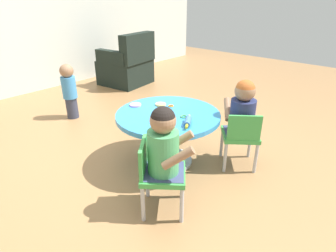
% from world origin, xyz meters
% --- Properties ---
extents(ground_plane, '(10.00, 10.00, 0.00)m').
position_xyz_m(ground_plane, '(0.00, 0.00, 0.00)').
color(ground_plane, '#9E7247').
extents(craft_table, '(0.90, 0.90, 0.49)m').
position_xyz_m(craft_table, '(0.00, 0.00, 0.37)').
color(craft_table, silver).
rests_on(craft_table, ground).
extents(child_chair_left, '(0.42, 0.42, 0.54)m').
position_xyz_m(child_chair_left, '(-0.51, -0.36, 0.31)').
color(child_chair_left, '#B7B7BC').
rests_on(child_chair_left, ground).
extents(seated_child_left, '(0.43, 0.44, 0.51)m').
position_xyz_m(seated_child_left, '(-0.49, -0.40, 0.53)').
color(seated_child_left, '#3F4772').
rests_on(seated_child_left, ground).
extents(child_chair_right, '(0.42, 0.42, 0.54)m').
position_xyz_m(child_chair_right, '(0.36, -0.52, 0.31)').
color(child_chair_right, '#B7B7BC').
rests_on(child_chair_right, ground).
extents(seated_child_right, '(0.44, 0.42, 0.51)m').
position_xyz_m(seated_child_right, '(0.39, -0.49, 0.53)').
color(seated_child_right, '#3F4772').
rests_on(seated_child_right, ground).
extents(armchair_dark, '(0.80, 0.81, 0.85)m').
position_xyz_m(armchair_dark, '(1.41, 2.15, 0.31)').
color(armchair_dark, black).
rests_on(armchair_dark, ground).
extents(toddler_standing, '(0.17, 0.17, 0.67)m').
position_xyz_m(toddler_standing, '(-0.01, 1.57, 0.36)').
color(toddler_standing, '#33384C').
rests_on(toddler_standing, ground).
extents(rolling_pin, '(0.21, 0.14, 0.05)m').
position_xyz_m(rolling_pin, '(-0.07, -0.27, 0.51)').
color(rolling_pin, '#3F72CC').
rests_on(rolling_pin, craft_table).
extents(craft_scissors, '(0.14, 0.08, 0.01)m').
position_xyz_m(craft_scissors, '(-0.06, -0.03, 0.49)').
color(craft_scissors, silver).
rests_on(craft_scissors, craft_table).
extents(playdough_blob_0, '(0.11, 0.11, 0.01)m').
position_xyz_m(playdough_blob_0, '(-0.06, 0.34, 0.49)').
color(playdough_blob_0, '#CC99E5').
rests_on(playdough_blob_0, craft_table).
extents(playdough_blob_1, '(0.10, 0.10, 0.01)m').
position_xyz_m(playdough_blob_1, '(0.10, 0.18, 0.49)').
color(playdough_blob_1, '#F2CC72').
rests_on(playdough_blob_1, craft_table).
extents(cookie_cutter_0, '(0.05, 0.05, 0.01)m').
position_xyz_m(cookie_cutter_0, '(0.14, 0.09, 0.49)').
color(cookie_cutter_0, orange).
rests_on(cookie_cutter_0, craft_table).
extents(cookie_cutter_1, '(0.06, 0.06, 0.01)m').
position_xyz_m(cookie_cutter_1, '(-0.15, -0.01, 0.49)').
color(cookie_cutter_1, '#3F99D8').
rests_on(cookie_cutter_1, craft_table).
extents(cookie_cutter_2, '(0.06, 0.06, 0.01)m').
position_xyz_m(cookie_cutter_2, '(0.02, -0.15, 0.49)').
color(cookie_cutter_2, '#4CB259').
rests_on(cookie_cutter_2, craft_table).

